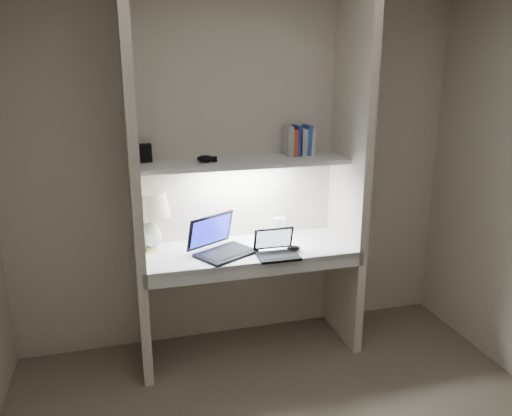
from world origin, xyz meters
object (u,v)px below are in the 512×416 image
object	(u,v)px
table_lamp	(150,211)
speaker	(279,226)
laptop_netbook	(276,250)
laptop_main	(220,245)
book_row	(299,141)

from	to	relation	value
table_lamp	speaker	xyz separation A→B (m)	(0.93, 0.06, -0.21)
table_lamp	speaker	bearing A→B (deg)	3.86
speaker	laptop_netbook	bearing A→B (deg)	-89.26
table_lamp	laptop_netbook	bearing A→B (deg)	-22.97
table_lamp	laptop_main	bearing A→B (deg)	-22.66
laptop_main	speaker	world-z (taller)	laptop_main
laptop_main	speaker	bearing A→B (deg)	-3.31
speaker	laptop_main	bearing A→B (deg)	-132.66
laptop_main	book_row	xyz separation A→B (m)	(0.62, 0.21, 0.64)
speaker	book_row	xyz separation A→B (m)	(0.13, -0.03, 0.63)
laptop_netbook	speaker	bearing A→B (deg)	70.69
table_lamp	laptop_main	world-z (taller)	table_lamp
book_row	speaker	bearing A→B (deg)	166.21
laptop_main	laptop_netbook	world-z (taller)	laptop_main
laptop_main	book_row	distance (m)	0.91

